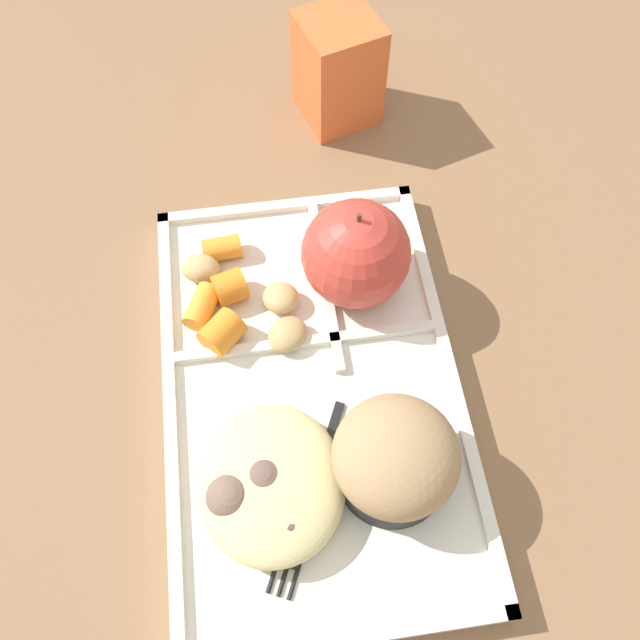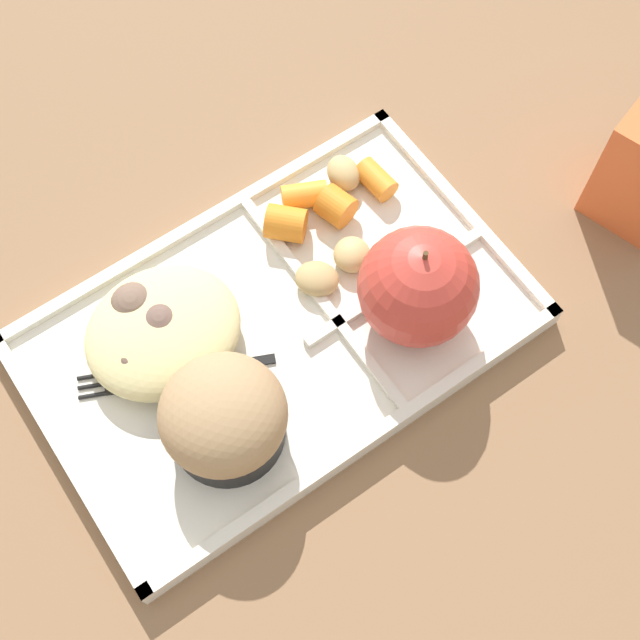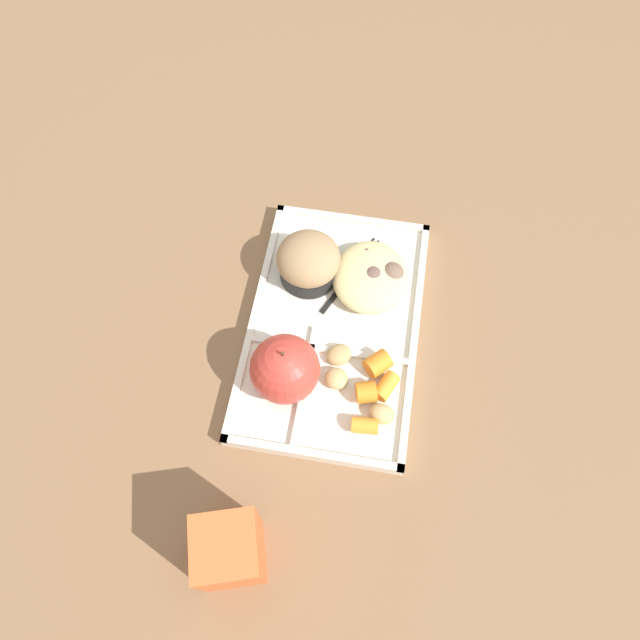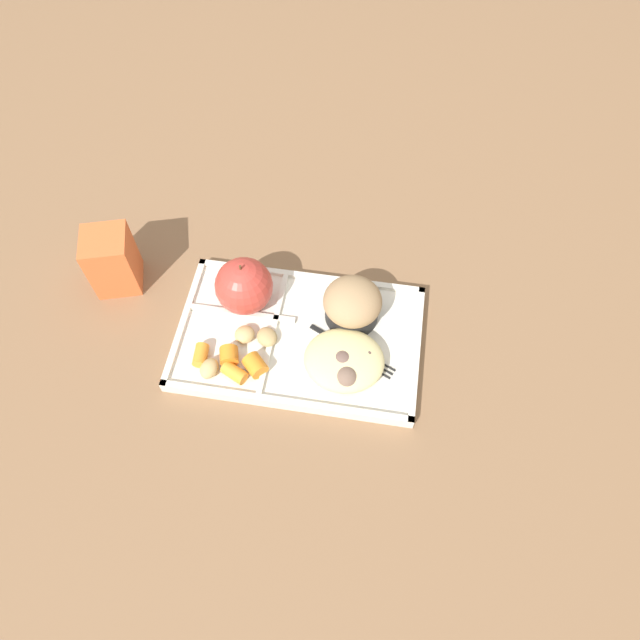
{
  "view_description": "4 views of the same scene",
  "coord_description": "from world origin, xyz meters",
  "px_view_note": "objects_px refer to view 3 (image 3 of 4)",
  "views": [
    {
      "loc": [
        0.2,
        -0.02,
        0.5
      ],
      "look_at": [
        -0.04,
        0.01,
        0.06
      ],
      "focal_mm": 37.38,
      "sensor_mm": 36.0,
      "label": 1
    },
    {
      "loc": [
        0.12,
        0.23,
        0.61
      ],
      "look_at": [
        -0.02,
        0.02,
        0.05
      ],
      "focal_mm": 48.57,
      "sensor_mm": 36.0,
      "label": 2
    },
    {
      "loc": [
        -0.35,
        -0.04,
        0.73
      ],
      "look_at": [
        -0.02,
        0.02,
        0.06
      ],
      "focal_mm": 33.02,
      "sensor_mm": 36.0,
      "label": 3
    },
    {
      "loc": [
        0.1,
        -0.43,
        0.79
      ],
      "look_at": [
        0.03,
        0.0,
        0.07
      ],
      "focal_mm": 32.98,
      "sensor_mm": 36.0,
      "label": 4
    }
  ],
  "objects_px": {
    "green_apple": "(285,369)",
    "bran_muffin": "(308,262)",
    "lunch_tray": "(334,328)",
    "plastic_fork": "(356,270)",
    "milk_carton": "(230,551)"
  },
  "relations": [
    {
      "from": "green_apple",
      "to": "bran_muffin",
      "type": "xyz_separation_m",
      "value": [
        0.17,
        -0.0,
        -0.01
      ]
    },
    {
      "from": "lunch_tray",
      "to": "milk_carton",
      "type": "bearing_deg",
      "value": 167.62
    },
    {
      "from": "bran_muffin",
      "to": "plastic_fork",
      "type": "bearing_deg",
      "value": -74.38
    },
    {
      "from": "milk_carton",
      "to": "bran_muffin",
      "type": "bearing_deg",
      "value": -20.02
    },
    {
      "from": "green_apple",
      "to": "plastic_fork",
      "type": "height_order",
      "value": "green_apple"
    },
    {
      "from": "bran_muffin",
      "to": "green_apple",
      "type": "bearing_deg",
      "value": 180.0
    },
    {
      "from": "green_apple",
      "to": "milk_carton",
      "type": "height_order",
      "value": "green_apple"
    },
    {
      "from": "plastic_fork",
      "to": "milk_carton",
      "type": "relative_size",
      "value": 1.29
    },
    {
      "from": "green_apple",
      "to": "bran_muffin",
      "type": "height_order",
      "value": "green_apple"
    },
    {
      "from": "bran_muffin",
      "to": "plastic_fork",
      "type": "relative_size",
      "value": 0.65
    },
    {
      "from": "green_apple",
      "to": "bran_muffin",
      "type": "distance_m",
      "value": 0.17
    },
    {
      "from": "lunch_tray",
      "to": "milk_carton",
      "type": "relative_size",
      "value": 3.44
    },
    {
      "from": "lunch_tray",
      "to": "plastic_fork",
      "type": "relative_size",
      "value": 2.68
    },
    {
      "from": "plastic_fork",
      "to": "green_apple",
      "type": "bearing_deg",
      "value": 160.21
    },
    {
      "from": "lunch_tray",
      "to": "green_apple",
      "type": "relative_size",
      "value": 3.87
    }
  ]
}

